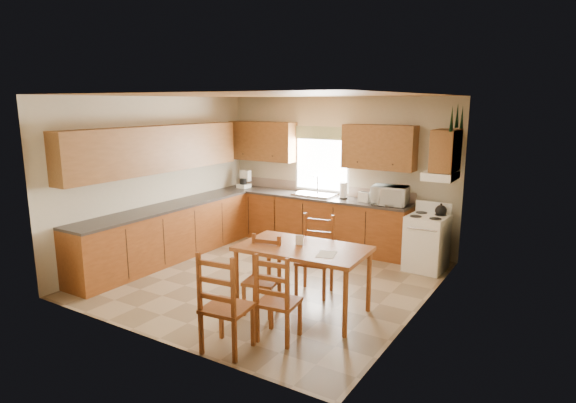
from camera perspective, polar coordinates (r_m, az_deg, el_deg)
The scene contains 35 objects.
floor at distance 7.34m, azimuth -2.26°, elevation -9.11°, with size 4.50×4.50×0.00m, color #917B5C.
ceiling at distance 6.86m, azimuth -2.44°, elevation 12.48°, with size 4.50×4.50×0.00m, color brown.
wall_left at distance 8.42m, azimuth -15.14°, elevation 2.73°, with size 4.50×4.50×0.00m, color beige.
wall_right at distance 6.03m, azimuth 15.67°, elevation -0.77°, with size 4.50×4.50×0.00m, color beige.
wall_back at distance 8.90m, azimuth 5.81°, elevation 3.54°, with size 4.50×4.50×0.00m, color beige.
wall_front at distance 5.30m, azimuth -16.11°, elevation -2.47°, with size 4.50×4.50×0.00m, color beige.
lower_cab_back at distance 8.98m, azimuth 2.70°, elevation -2.26°, with size 3.75×0.60×0.88m, color brown.
lower_cab_left at distance 8.30m, azimuth -14.14°, elevation -3.79°, with size 0.60×3.60×0.88m, color brown.
counter_back at distance 8.88m, azimuth 2.73°, elevation 0.62°, with size 3.75×0.63×0.04m, color #3A332F.
counter_left at distance 8.19m, azimuth -14.30°, elevation -0.68°, with size 0.63×3.60×0.04m, color #3A332F.
backsplash at distance 9.11m, azimuth 3.62°, elevation 1.60°, with size 3.75×0.01×0.18m, color gray.
upper_cab_back_left at distance 9.48m, azimuth -3.07°, elevation 7.15°, with size 1.41×0.33×0.75m, color brown.
upper_cab_back_right at distance 8.35m, azimuth 10.74°, elevation 6.35°, with size 1.25×0.33×0.75m, color brown.
upper_cab_left at distance 8.14m, azimuth -15.30°, elevation 6.01°, with size 0.33×3.60×0.75m, color brown.
upper_cab_stove at distance 7.57m, azimuth 18.20°, elevation 5.77°, with size 0.33×0.62×0.62m, color brown.
range_hood at distance 7.62m, azimuth 17.66°, elevation 2.96°, with size 0.44×0.62×0.12m, color white.
window_frame at distance 8.98m, azimuth 4.03°, elevation 4.93°, with size 1.13×0.02×1.18m, color white.
window_pane at distance 8.98m, azimuth 4.01°, elevation 4.93°, with size 1.05×0.01×1.10m, color white.
window_valance at distance 8.91m, azimuth 3.98°, elevation 8.11°, with size 1.19×0.01×0.24m, color #416332.
sink_basin at distance 8.84m, azimuth 3.15°, elevation 0.83°, with size 0.75×0.45×0.04m, color silver.
pine_decal_a at distance 7.20m, azimuth 18.84°, elevation 9.29°, with size 0.22×0.22×0.36m, color #133C1C.
pine_decal_b at distance 7.51m, azimuth 19.43°, elevation 9.63°, with size 0.22×0.22×0.36m, color #133C1C.
pine_decal_c at distance 7.82m, azimuth 19.93°, elevation 9.36°, with size 0.22×0.22×0.36m, color #133C1C.
stove at distance 7.89m, azimuth 16.10°, elevation -4.80°, with size 0.58×0.60×0.86m, color white.
coffeemaker at distance 9.64m, azimuth -5.27°, elevation 2.63°, with size 0.20×0.24×0.34m, color white.
paper_towel at distance 8.58m, azimuth 6.57°, elevation 1.29°, with size 0.12×0.12×0.29m, color white.
toaster at distance 8.38m, azimuth 9.10°, elevation 0.54°, with size 0.21×0.13×0.17m, color white.
microwave at distance 8.19m, azimuth 11.98°, elevation 0.72°, with size 0.53×0.38×0.32m, color white.
dining_table at distance 6.12m, azimuth 1.75°, elevation -9.18°, with size 1.59×0.91×0.85m, color brown.
chair_near_left at distance 5.41m, azimuth -1.10°, elevation -11.15°, with size 0.42×0.40×1.01m, color brown.
chair_near_right at distance 5.20m, azimuth -7.27°, elevation -11.65°, with size 0.47×0.44×1.11m, color brown.
chair_far_left at distance 6.62m, azimuth 3.16°, elevation -6.49°, with size 0.45×0.43×1.08m, color brown.
chair_far_right at distance 6.07m, azimuth -3.14°, elevation -8.83°, with size 0.40×0.38×0.96m, color brown.
table_paper at distance 5.70m, azimuth 4.58°, elevation -6.26°, with size 0.21×0.28×0.00m, color white.
table_card at distance 6.03m, azimuth 1.35°, elevation -4.59°, with size 0.10×0.02×0.13m, color white.
Camera 1 is at (3.85, -5.67, 2.61)m, focal length 30.00 mm.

